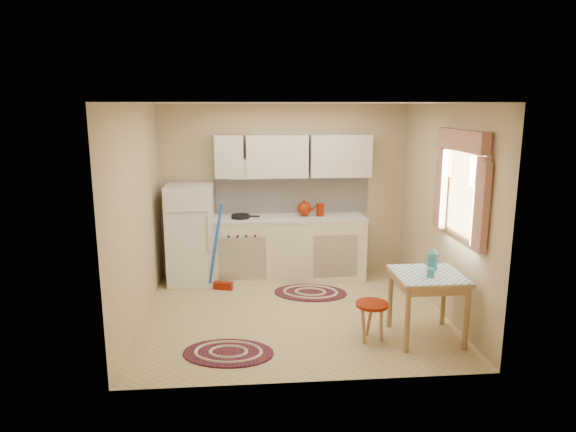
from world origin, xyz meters
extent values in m
plane|color=tan|center=(0.00, 0.00, 0.00)|extent=(3.60, 3.60, 0.00)
cube|color=silver|center=(0.00, 0.00, 2.50)|extent=(3.60, 3.20, 0.04)
cube|color=tan|center=(0.00, 1.60, 1.25)|extent=(3.60, 0.04, 2.50)
cube|color=tan|center=(0.00, -1.60, 1.25)|extent=(3.60, 0.04, 2.50)
cube|color=tan|center=(-1.80, 0.00, 1.25)|extent=(0.04, 3.20, 2.50)
cube|color=tan|center=(1.80, 0.00, 1.25)|extent=(0.04, 3.20, 2.50)
cube|color=silver|center=(0.12, 1.59, 1.20)|extent=(2.25, 0.03, 0.55)
cube|color=silver|center=(0.12, 1.44, 1.77)|extent=(2.25, 0.33, 0.60)
cube|color=white|center=(1.78, -0.55, 1.55)|extent=(0.04, 0.85, 0.95)
cube|color=white|center=(-1.33, 1.25, 0.70)|extent=(0.65, 0.60, 1.40)
cube|color=silver|center=(0.01, 1.30, 0.44)|extent=(2.25, 0.60, 0.88)
cube|color=silver|center=(0.01, 1.30, 0.90)|extent=(2.27, 0.62, 0.04)
cylinder|color=black|center=(-0.64, 1.25, 0.94)|extent=(0.30, 0.30, 0.05)
cylinder|color=maroon|center=(0.50, 1.30, 1.00)|extent=(0.14, 0.14, 0.16)
cube|color=tan|center=(1.36, -0.80, 0.36)|extent=(0.72, 0.72, 0.72)
cylinder|color=maroon|center=(0.76, -0.80, 0.21)|extent=(0.37, 0.37, 0.42)
cylinder|color=teal|center=(1.34, -0.90, 0.77)|extent=(0.08, 0.08, 0.10)
camera|label=1|loc=(-0.57, -5.83, 2.48)|focal=32.00mm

